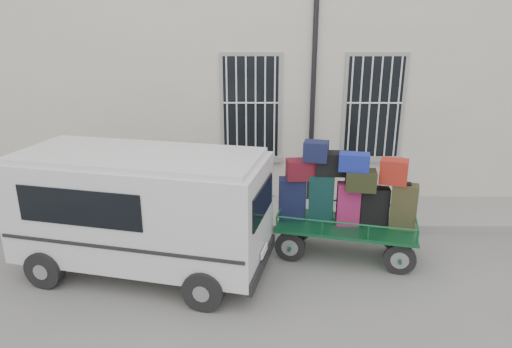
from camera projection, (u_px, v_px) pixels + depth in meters
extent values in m
plane|color=#63635F|center=(272.00, 266.00, 7.91)|extent=(80.00, 80.00, 0.00)
cube|color=beige|center=(267.00, 63.00, 12.19)|extent=(24.00, 5.00, 6.00)
cylinder|color=black|center=(313.00, 83.00, 9.80)|extent=(0.11, 0.11, 5.60)
cube|color=black|center=(251.00, 107.00, 10.04)|extent=(1.20, 0.08, 2.20)
cube|color=gray|center=(251.00, 158.00, 10.38)|extent=(1.45, 0.22, 0.12)
cube|color=black|center=(373.00, 108.00, 10.02)|extent=(1.20, 0.08, 2.20)
cube|color=gray|center=(370.00, 158.00, 10.37)|extent=(1.45, 0.22, 0.12)
cube|color=gray|center=(269.00, 212.00, 9.97)|extent=(24.00, 1.70, 0.15)
cylinder|color=black|center=(290.00, 247.00, 8.01)|extent=(0.54, 0.19, 0.54)
cylinder|color=gray|center=(290.00, 247.00, 8.01)|extent=(0.31, 0.17, 0.30)
cylinder|color=black|center=(298.00, 228.00, 8.77)|extent=(0.54, 0.19, 0.54)
cylinder|color=gray|center=(298.00, 228.00, 8.77)|extent=(0.31, 0.17, 0.30)
cylinder|color=black|center=(400.00, 259.00, 7.58)|extent=(0.54, 0.19, 0.54)
cylinder|color=gray|center=(400.00, 259.00, 7.58)|extent=(0.31, 0.17, 0.30)
cylinder|color=black|center=(397.00, 238.00, 8.34)|extent=(0.54, 0.19, 0.54)
cylinder|color=gray|center=(397.00, 238.00, 8.34)|extent=(0.31, 0.17, 0.30)
cube|color=#124F29|center=(346.00, 226.00, 8.07)|extent=(2.58, 1.62, 0.05)
cylinder|color=#124F29|center=(265.00, 210.00, 8.36)|extent=(0.32, 0.12, 0.61)
cube|color=#111133|center=(292.00, 199.00, 8.19)|extent=(0.48, 0.28, 0.77)
cube|color=black|center=(293.00, 177.00, 8.06)|extent=(0.21, 0.17, 0.03)
cube|color=#0C2A2E|center=(321.00, 198.00, 8.10)|extent=(0.47, 0.37, 0.87)
cube|color=black|center=(323.00, 174.00, 7.96)|extent=(0.20, 0.18, 0.03)
cube|color=#7B164C|center=(348.00, 204.00, 7.96)|extent=(0.41, 0.28, 0.76)
cube|color=black|center=(350.00, 182.00, 7.84)|extent=(0.18, 0.16, 0.03)
cube|color=black|center=(374.00, 206.00, 7.96)|extent=(0.51, 0.30, 0.69)
cube|color=black|center=(376.00, 187.00, 7.85)|extent=(0.22, 0.17, 0.03)
cube|color=#32391C|center=(404.00, 207.00, 7.79)|extent=(0.49, 0.39, 0.80)
cube|color=black|center=(406.00, 184.00, 7.66)|extent=(0.20, 0.17, 0.03)
cube|color=#4D0F22|center=(301.00, 169.00, 7.98)|extent=(0.55, 0.35, 0.35)
cube|color=black|center=(333.00, 164.00, 7.90)|extent=(0.60, 0.38, 0.40)
cube|color=black|center=(361.00, 180.00, 7.73)|extent=(0.55, 0.45, 0.34)
cube|color=maroon|center=(394.00, 172.00, 7.66)|extent=(0.53, 0.44, 0.42)
cube|color=#111133|center=(316.00, 151.00, 7.82)|extent=(0.48, 0.42, 0.34)
cube|color=navy|center=(354.00, 162.00, 7.65)|extent=(0.55, 0.39, 0.29)
cube|color=silver|center=(142.00, 206.00, 7.43)|extent=(4.31, 2.59, 1.64)
cube|color=silver|center=(137.00, 156.00, 7.16)|extent=(4.10, 2.41, 0.09)
cube|color=black|center=(33.00, 179.00, 7.76)|extent=(0.50, 1.51, 0.69)
cube|color=black|center=(78.00, 208.00, 6.65)|extent=(1.97, 0.48, 0.57)
cube|color=black|center=(263.00, 201.00, 6.90)|extent=(0.32, 1.25, 0.50)
cube|color=black|center=(262.00, 263.00, 7.23)|extent=(0.47, 1.67, 0.20)
cube|color=white|center=(264.00, 251.00, 7.16)|extent=(0.11, 0.38, 0.11)
cylinder|color=black|center=(45.00, 269.00, 7.21)|extent=(0.65, 0.33, 0.62)
cylinder|color=black|center=(102.00, 226.00, 8.76)|extent=(0.65, 0.33, 0.62)
cylinder|color=black|center=(203.00, 290.00, 6.63)|extent=(0.65, 0.33, 0.62)
cylinder|color=black|center=(235.00, 240.00, 8.19)|extent=(0.65, 0.33, 0.62)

